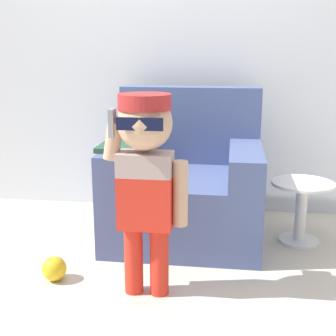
{
  "coord_description": "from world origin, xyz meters",
  "views": [
    {
      "loc": [
        0.51,
        -2.88,
        1.2
      ],
      "look_at": [
        0.16,
        -0.38,
        0.56
      ],
      "focal_mm": 50.0,
      "sensor_mm": 36.0,
      "label": 1
    }
  ],
  "objects_px": {
    "armchair": "(185,186)",
    "side_table": "(301,206)",
    "toy_ball": "(54,269)",
    "person_child": "(146,165)"
  },
  "relations": [
    {
      "from": "person_child",
      "to": "side_table",
      "type": "xyz_separation_m",
      "value": [
        0.85,
        0.76,
        -0.43
      ]
    },
    {
      "from": "armchair",
      "to": "side_table",
      "type": "bearing_deg",
      "value": -2.76
    },
    {
      "from": "person_child",
      "to": "toy_ball",
      "type": "xyz_separation_m",
      "value": [
        -0.52,
        0.06,
        -0.6
      ]
    },
    {
      "from": "person_child",
      "to": "armchair",
      "type": "bearing_deg",
      "value": 82.22
    },
    {
      "from": "side_table",
      "to": "toy_ball",
      "type": "distance_m",
      "value": 1.55
    },
    {
      "from": "side_table",
      "to": "toy_ball",
      "type": "relative_size",
      "value": 3.04
    },
    {
      "from": "person_child",
      "to": "side_table",
      "type": "bearing_deg",
      "value": 41.96
    },
    {
      "from": "armchair",
      "to": "toy_ball",
      "type": "bearing_deg",
      "value": -130.16
    },
    {
      "from": "person_child",
      "to": "toy_ball",
      "type": "distance_m",
      "value": 0.8
    },
    {
      "from": "armchair",
      "to": "side_table",
      "type": "height_order",
      "value": "armchair"
    }
  ]
}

